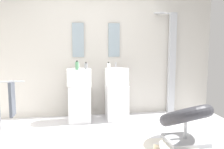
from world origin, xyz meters
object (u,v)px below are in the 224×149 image
Objects in this scene: pedestal_sink_right at (117,93)px; coffee_mug at (157,147)px; soap_bottle_grey at (86,66)px; lounge_chair at (186,119)px; soap_bottle_green at (77,66)px; shower_column at (171,61)px; pedestal_sink_left at (79,94)px; soap_bottle_white at (109,66)px; towel_rack at (10,100)px.

coffee_mug is (0.28, -1.46, -0.45)m from pedestal_sink_right.
lounge_chair is at bearing -40.89° from soap_bottle_grey.
soap_bottle_green is (-1.02, 1.32, 0.99)m from coffee_mug.
soap_bottle_grey is (-1.76, -0.34, -0.05)m from shower_column.
pedestal_sink_right is at bearing -166.35° from shower_column.
pedestal_sink_left is 8.92× the size of soap_bottle_white.
shower_column is at bearing 8.66° from pedestal_sink_left.
coffee_mug is at bearing -17.09° from towel_rack.
pedestal_sink_right is 1.48m from lounge_chair.
pedestal_sink_left is 10.91× the size of coffee_mug.
shower_column is 1.97m from soap_bottle_green.
soap_bottle_grey is 0.43m from soap_bottle_white.
pedestal_sink_left is 0.54m from soap_bottle_grey.
towel_rack is at bearing -153.32° from pedestal_sink_right.
shower_column reaches higher than soap_bottle_grey.
towel_rack reaches higher than lounge_chair.
pedestal_sink_left is 1.32m from towel_rack.
soap_bottle_green is (0.96, 0.71, 0.42)m from towel_rack.
soap_bottle_white is at bearing 175.46° from pedestal_sink_right.
soap_bottle_grey reaches higher than lounge_chair.
soap_bottle_green is at bearing -167.45° from shower_column.
shower_column is at bearing 12.55° from soap_bottle_green.
lounge_chair is at bearing -52.72° from soap_bottle_white.
soap_bottle_green is (-0.16, -0.09, 0.02)m from soap_bottle_grey.
shower_column is 2.22m from coffee_mug.
shower_column is 2.16× the size of towel_rack.
towel_rack is 7.88× the size of soap_bottle_white.
pedestal_sink_left is at bearing 40.60° from towel_rack.
soap_bottle_grey reaches higher than pedestal_sink_right.
coffee_mug is (1.98, -0.61, -0.57)m from towel_rack.
soap_bottle_green is at bearing -104.01° from pedestal_sink_left.
pedestal_sink_left is 0.75m from soap_bottle_white.
shower_column is 1.79m from soap_bottle_grey.
soap_bottle_grey reaches higher than soap_bottle_white.
soap_bottle_grey reaches higher than coffee_mug.
pedestal_sink_left is 1.99m from shower_column.
lounge_chair is (0.79, -1.23, -0.16)m from pedestal_sink_right.
coffee_mug is (-0.90, -1.75, -1.02)m from shower_column.
soap_bottle_grey is 0.19m from soap_bottle_green.
soap_bottle_green is at bearing -165.31° from soap_bottle_white.
pedestal_sink_right is 1.13× the size of towel_rack.
soap_bottle_white is at bearing -168.39° from shower_column.
pedestal_sink_right is 6.57× the size of soap_bottle_green.
soap_bottle_white is (-1.34, -0.27, -0.05)m from shower_column.
coffee_mug is 1.82m from soap_bottle_white.
lounge_chair is at bearing -8.67° from towel_rack.
pedestal_sink_right is 0.92m from soap_bottle_green.
shower_column is 3.13m from towel_rack.
pedestal_sink_right is at bearing 100.79° from coffee_mug.
soap_bottle_grey is at bearing 29.57° from soap_bottle_green.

